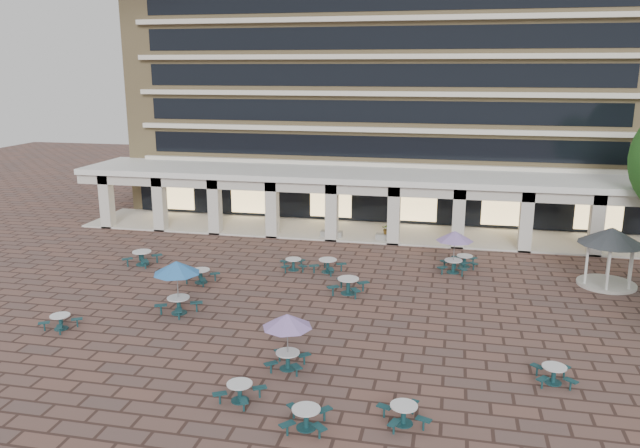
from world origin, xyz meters
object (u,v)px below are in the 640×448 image
at_px(planter_right, 387,234).
at_px(picnic_table_2, 240,390).
at_px(picnic_table_0, 60,321).
at_px(planter_left, 332,231).
at_px(gazebo, 611,242).
at_px(picnic_table_1, 306,416).

bearing_deg(planter_right, picnic_table_2, -97.27).
xyz_separation_m(picnic_table_0, planter_left, (9.02, 17.85, 0.10)).
bearing_deg(picnic_table_2, gazebo, 60.75).
relative_size(picnic_table_0, planter_left, 1.16).
xyz_separation_m(picnic_table_0, picnic_table_1, (12.74, -5.48, 0.03)).
height_order(picnic_table_1, gazebo, gazebo).
bearing_deg(picnic_table_0, picnic_table_2, -8.22).
height_order(picnic_table_2, planter_right, planter_right).
bearing_deg(planter_left, planter_right, -0.00).
relative_size(picnic_table_0, planter_right, 1.16).
relative_size(picnic_table_1, planter_left, 1.12).
height_order(picnic_table_0, planter_left, planter_left).
xyz_separation_m(planter_left, planter_right, (3.84, -0.00, 0.00)).
relative_size(picnic_table_1, picnic_table_2, 0.93).
distance_m(picnic_table_1, gazebo, 21.33).
bearing_deg(planter_left, picnic_table_0, -116.81).
distance_m(picnic_table_2, gazebo, 22.20).
bearing_deg(picnic_table_2, picnic_table_1, -8.44).
height_order(gazebo, planter_right, gazebo).
xyz_separation_m(picnic_table_0, planter_right, (12.86, 17.85, 0.10)).
xyz_separation_m(picnic_table_1, planter_right, (0.12, 23.33, 0.07)).
bearing_deg(planter_right, planter_left, 180.00).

